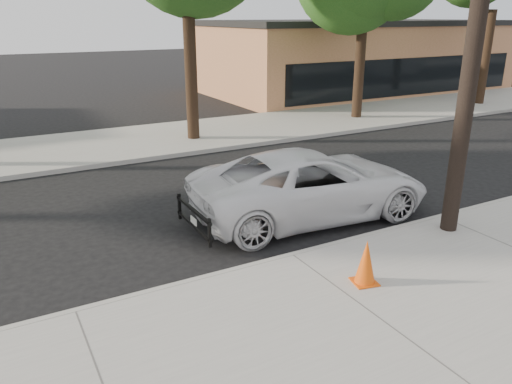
% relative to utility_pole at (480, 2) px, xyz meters
% --- Properties ---
extents(ground, '(120.00, 120.00, 0.00)m').
position_rel_utility_pole_xyz_m(ground, '(-3.60, 2.70, -4.70)').
color(ground, black).
rests_on(ground, ground).
extents(near_sidewalk, '(90.00, 4.40, 0.15)m').
position_rel_utility_pole_xyz_m(near_sidewalk, '(-3.60, -1.60, -4.62)').
color(near_sidewalk, gray).
rests_on(near_sidewalk, ground).
extents(far_sidewalk, '(90.00, 5.00, 0.15)m').
position_rel_utility_pole_xyz_m(far_sidewalk, '(-3.60, 11.20, -4.62)').
color(far_sidewalk, gray).
rests_on(far_sidewalk, ground).
extents(curb_near, '(90.00, 0.12, 0.16)m').
position_rel_utility_pole_xyz_m(curb_near, '(-3.60, 0.60, -4.62)').
color(curb_near, '#9E9B93').
rests_on(curb_near, ground).
extents(building_main, '(18.00, 10.00, 4.00)m').
position_rel_utility_pole_xyz_m(building_main, '(12.40, 18.70, -2.70)').
color(building_main, '#A26943').
rests_on(building_main, ground).
extents(utility_pole, '(1.40, 0.34, 9.00)m').
position_rel_utility_pole_xyz_m(utility_pole, '(0.00, 0.00, 0.00)').
color(utility_pole, black).
rests_on(utility_pole, near_sidewalk).
extents(police_cruiser, '(5.84, 3.10, 1.56)m').
position_rel_utility_pole_xyz_m(police_cruiser, '(-1.96, 2.36, -3.92)').
color(police_cruiser, white).
rests_on(police_cruiser, ground).
extents(traffic_cone, '(0.49, 0.49, 0.79)m').
position_rel_utility_pole_xyz_m(traffic_cone, '(-3.09, -0.91, -4.17)').
color(traffic_cone, '#DD4F0B').
rests_on(traffic_cone, near_sidewalk).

